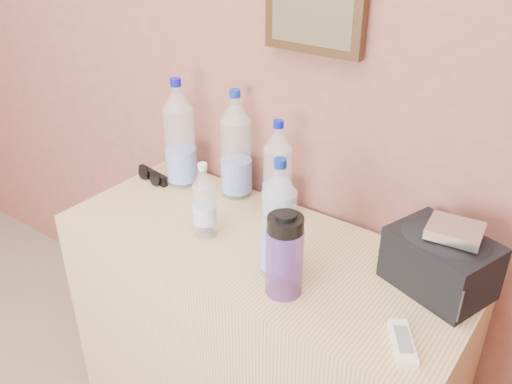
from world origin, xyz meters
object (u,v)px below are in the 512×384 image
at_px(pet_small, 204,204).
at_px(foil_packet, 455,231).
at_px(ac_remote, 403,343).
at_px(pet_large_d, 279,224).
at_px(sunglasses, 153,176).
at_px(pet_large_a, 180,139).
at_px(pet_large_b, 236,150).
at_px(toiletry_bag, 441,260).
at_px(pet_large_c, 277,176).
at_px(nalgene_bottle, 285,254).
at_px(dresser, 258,342).

distance_m(pet_small, foil_packet, 0.69).
height_order(ac_remote, foil_packet, foil_packet).
xyz_separation_m(pet_large_d, sunglasses, (-0.65, 0.17, -0.13)).
bearing_deg(pet_large_a, foil_packet, -2.57).
relative_size(pet_large_b, pet_small, 1.57).
height_order(ac_remote, toiletry_bag, toiletry_bag).
relative_size(pet_large_b, pet_large_c, 1.14).
xyz_separation_m(pet_large_b, pet_large_c, (0.19, -0.04, -0.02)).
bearing_deg(pet_small, pet_large_b, 107.27).
distance_m(pet_large_c, sunglasses, 0.51).
bearing_deg(pet_small, pet_large_d, -4.22).
bearing_deg(pet_large_c, pet_large_d, -55.11).
bearing_deg(pet_large_a, ac_remote, -16.98).
xyz_separation_m(pet_large_c, foil_packet, (0.55, -0.05, 0.04)).
distance_m(pet_large_b, foil_packet, 0.75).
distance_m(pet_small, nalgene_bottle, 0.35).
bearing_deg(dresser, toiletry_bag, 13.48).
height_order(pet_large_b, ac_remote, pet_large_b).
bearing_deg(toiletry_bag, dresser, -147.95).
relative_size(ac_remote, foil_packet, 1.09).
xyz_separation_m(pet_large_d, pet_small, (-0.27, 0.02, -0.04)).
bearing_deg(pet_large_c, sunglasses, -172.86).
height_order(pet_large_d, toiletry_bag, pet_large_d).
xyz_separation_m(pet_large_b, toiletry_bag, (0.72, -0.09, -0.08)).
height_order(pet_large_d, ac_remote, pet_large_d).
relative_size(pet_large_b, pet_large_d, 1.10).
distance_m(pet_large_b, toiletry_bag, 0.73).
distance_m(pet_large_b, pet_small, 0.27).
height_order(dresser, pet_small, pet_small).
relative_size(pet_small, sunglasses, 1.60).
height_order(sunglasses, ac_remote, sunglasses).
relative_size(pet_large_a, sunglasses, 2.59).
bearing_deg(dresser, pet_small, -163.00).
xyz_separation_m(pet_large_c, pet_small, (-0.11, -0.21, -0.04)).
bearing_deg(pet_large_d, sunglasses, 165.29).
distance_m(pet_large_c, toiletry_bag, 0.54).
bearing_deg(sunglasses, dresser, -1.94).
distance_m(pet_large_a, sunglasses, 0.18).
bearing_deg(nalgene_bottle, dresser, 142.80).
distance_m(pet_large_d, ac_remote, 0.41).
bearing_deg(nalgene_bottle, toiletry_bag, 38.73).
bearing_deg(dresser, sunglasses, 169.29).
distance_m(pet_large_a, pet_small, 0.35).
relative_size(pet_large_a, pet_large_c, 1.17).
relative_size(ac_remote, toiletry_bag, 0.55).
relative_size(pet_large_c, sunglasses, 2.20).
bearing_deg(toiletry_bag, pet_large_b, -168.17).
bearing_deg(pet_large_d, foil_packet, 24.51).
xyz_separation_m(pet_large_c, toiletry_bag, (0.53, -0.05, -0.06)).
bearing_deg(foil_packet, toiletry_bag, 161.07).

